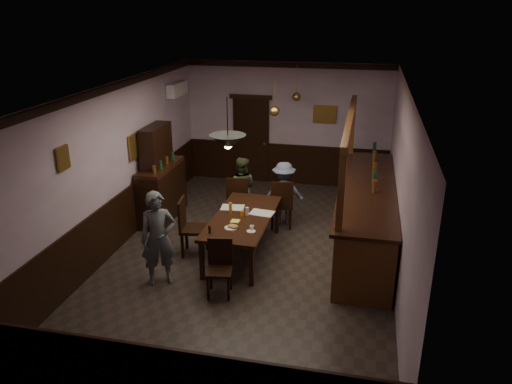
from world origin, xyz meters
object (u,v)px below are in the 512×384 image
(person_seated_left, at_px, (241,188))
(sideboard, at_px, (160,182))
(pendant_iron, at_px, (228,142))
(pendant_brass_mid, at_px, (275,111))
(chair_near, at_px, (220,265))
(bar_counter, at_px, (365,214))
(chair_far_left, at_px, (238,198))
(coffee_cup, at_px, (252,228))
(pendant_brass_far, at_px, (297,97))
(dining_table, at_px, (243,219))
(person_standing, at_px, (158,239))
(person_seated_right, at_px, (284,193))
(chair_side, at_px, (189,224))
(soda_can, at_px, (242,214))
(chair_far_right, at_px, (282,202))

(person_seated_left, distance_m, sideboard, 1.69)
(pendant_iron, bearing_deg, pendant_brass_mid, 84.08)
(chair_near, distance_m, bar_counter, 3.10)
(chair_far_left, xyz_separation_m, coffee_cup, (0.71, -1.81, 0.23))
(chair_near, relative_size, sideboard, 0.45)
(pendant_brass_far, bearing_deg, dining_table, -97.56)
(chair_near, distance_m, person_standing, 1.08)
(person_seated_right, bearing_deg, dining_table, 58.89)
(sideboard, bearing_deg, chair_far_left, 1.58)
(chair_far_left, distance_m, person_seated_left, 0.30)
(sideboard, bearing_deg, person_seated_right, 7.00)
(chair_side, bearing_deg, soda_can, -89.79)
(soda_can, xyz_separation_m, pendant_brass_mid, (0.23, 1.75, 1.49))
(person_standing, relative_size, coffee_cup, 19.63)
(chair_far_left, height_order, person_seated_right, person_seated_right)
(chair_far_right, xyz_separation_m, pendant_iron, (-0.51, -2.06, 1.76))
(person_seated_right, distance_m, bar_counter, 1.78)
(chair_side, bearing_deg, chair_far_right, -52.68)
(person_standing, bearing_deg, chair_far_right, 27.65)
(pendant_brass_mid, bearing_deg, dining_table, -98.17)
(chair_side, relative_size, pendant_brass_far, 1.31)
(chair_far_left, distance_m, chair_near, 2.63)
(person_standing, bearing_deg, chair_near, -35.54)
(pendant_iron, relative_size, pendant_brass_mid, 0.98)
(person_seated_left, xyz_separation_m, bar_counter, (2.55, -0.68, -0.05))
(pendant_brass_far, bearing_deg, soda_can, -97.28)
(dining_table, height_order, soda_can, soda_can)
(person_standing, xyz_separation_m, pendant_brass_far, (1.52, 4.57, 1.51))
(dining_table, height_order, person_standing, person_standing)
(person_seated_right, xyz_separation_m, sideboard, (-2.55, -0.31, 0.14))
(coffee_cup, xyz_separation_m, pendant_brass_mid, (-0.05, 2.23, 1.50))
(chair_far_right, xyz_separation_m, person_seated_left, (-0.91, 0.30, 0.11))
(chair_far_left, height_order, chair_far_right, chair_far_left)
(soda_can, height_order, sideboard, sideboard)
(chair_side, xyz_separation_m, sideboard, (-1.13, 1.42, 0.22))
(pendant_iron, height_order, pendant_brass_far, same)
(bar_counter, bearing_deg, chair_side, -160.67)
(chair_far_right, distance_m, pendant_brass_mid, 1.81)
(bar_counter, height_order, pendant_iron, pendant_iron)
(person_seated_right, height_order, bar_counter, bar_counter)
(chair_near, height_order, person_seated_left, person_seated_left)
(dining_table, distance_m, sideboard, 2.41)
(sideboard, bearing_deg, coffee_cup, -36.76)
(dining_table, distance_m, person_seated_left, 1.61)
(pendant_brass_far, bearing_deg, chair_side, -111.38)
(pendant_iron, bearing_deg, pendant_brass_far, 83.68)
(person_seated_left, height_order, pendant_brass_far, pendant_brass_far)
(chair_near, height_order, pendant_brass_mid, pendant_brass_mid)
(sideboard, distance_m, pendant_brass_far, 3.61)
(soda_can, bearing_deg, dining_table, 99.30)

